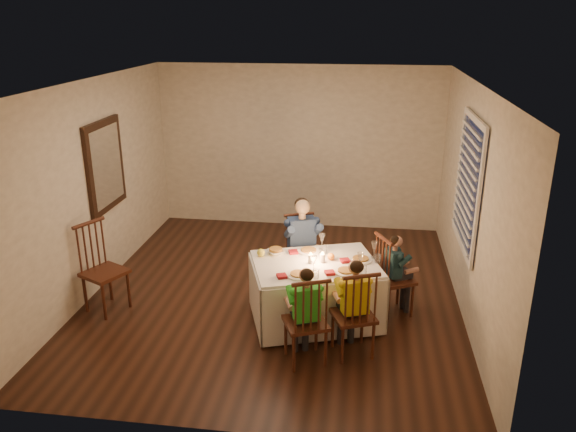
# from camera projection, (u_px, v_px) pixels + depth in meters

# --- Properties ---
(ground) EXTENTS (5.00, 5.00, 0.00)m
(ground) POSITION_uv_depth(u_px,v_px,m) (275.00, 293.00, 7.06)
(ground) COLOR black
(ground) RESTS_ON ground
(wall_left) EXTENTS (0.02, 5.00, 2.60)m
(wall_left) POSITION_uv_depth(u_px,v_px,m) (94.00, 188.00, 6.90)
(wall_left) COLOR silver
(wall_left) RESTS_ON ground
(wall_right) EXTENTS (0.02, 5.00, 2.60)m
(wall_right) POSITION_uv_depth(u_px,v_px,m) (471.00, 203.00, 6.32)
(wall_right) COLOR silver
(wall_right) RESTS_ON ground
(wall_back) EXTENTS (4.50, 0.02, 2.60)m
(wall_back) POSITION_uv_depth(u_px,v_px,m) (299.00, 148.00, 8.94)
(wall_back) COLOR silver
(wall_back) RESTS_ON ground
(ceiling) EXTENTS (5.00, 5.00, 0.00)m
(ceiling) POSITION_uv_depth(u_px,v_px,m) (273.00, 83.00, 6.17)
(ceiling) COLOR white
(ceiling) RESTS_ON wall_back
(dining_table) EXTENTS (1.63, 1.38, 0.69)m
(dining_table) POSITION_uv_depth(u_px,v_px,m) (315.00, 280.00, 6.28)
(dining_table) COLOR white
(dining_table) RESTS_ON ground
(chair_adult) EXTENTS (0.51, 0.50, 0.98)m
(chair_adult) POSITION_uv_depth(u_px,v_px,m) (302.00, 290.00, 7.16)
(chair_adult) COLOR #3D1710
(chair_adult) RESTS_ON ground
(chair_near_left) EXTENTS (0.52, 0.51, 0.98)m
(chair_near_left) POSITION_uv_depth(u_px,v_px,m) (305.00, 360.00, 5.70)
(chair_near_left) COLOR #3D1710
(chair_near_left) RESTS_ON ground
(chair_near_right) EXTENTS (0.52, 0.51, 0.98)m
(chair_near_right) POSITION_uv_depth(u_px,v_px,m) (352.00, 353.00, 5.83)
(chair_near_right) COLOR #3D1710
(chair_near_right) RESTS_ON ground
(chair_end) EXTENTS (0.52, 0.53, 0.98)m
(chair_end) POSITION_uv_depth(u_px,v_px,m) (392.00, 312.00, 6.62)
(chair_end) COLOR #3D1710
(chair_end) RESTS_ON ground
(chair_extra) EXTENTS (0.58, 0.59, 1.08)m
(chair_extra) POSITION_uv_depth(u_px,v_px,m) (109.00, 309.00, 6.69)
(chair_extra) COLOR #3D1710
(chair_extra) RESTS_ON ground
(adult) EXTENTS (0.55, 0.53, 1.22)m
(adult) POSITION_uv_depth(u_px,v_px,m) (302.00, 290.00, 7.16)
(adult) COLOR navy
(adult) RESTS_ON ground
(child_green) EXTENTS (0.43, 0.41, 1.04)m
(child_green) POSITION_uv_depth(u_px,v_px,m) (305.00, 360.00, 5.70)
(child_green) COLOR green
(child_green) RESTS_ON ground
(child_yellow) EXTENTS (0.44, 0.43, 1.06)m
(child_yellow) POSITION_uv_depth(u_px,v_px,m) (352.00, 353.00, 5.83)
(child_yellow) COLOR gold
(child_yellow) RESTS_ON ground
(child_teal) EXTENTS (0.38, 0.39, 0.97)m
(child_teal) POSITION_uv_depth(u_px,v_px,m) (392.00, 312.00, 6.62)
(child_teal) COLOR #17313A
(child_teal) RESTS_ON ground
(setting_adult) EXTENTS (0.33, 0.33, 0.02)m
(setting_adult) POSITION_uv_depth(u_px,v_px,m) (309.00, 251.00, 6.49)
(setting_adult) COLOR white
(setting_adult) RESTS_ON dining_table
(setting_green) EXTENTS (0.33, 0.33, 0.02)m
(setting_green) POSITION_uv_depth(u_px,v_px,m) (299.00, 275.00, 5.89)
(setting_green) COLOR white
(setting_green) RESTS_ON dining_table
(setting_yellow) EXTENTS (0.33, 0.33, 0.02)m
(setting_yellow) POSITION_uv_depth(u_px,v_px,m) (346.00, 272.00, 5.97)
(setting_yellow) COLOR white
(setting_yellow) RESTS_ON dining_table
(setting_teal) EXTENTS (0.33, 0.33, 0.02)m
(setting_teal) POSITION_uv_depth(u_px,v_px,m) (361.00, 260.00, 6.26)
(setting_teal) COLOR white
(setting_teal) RESTS_ON dining_table
(candle_left) EXTENTS (0.06, 0.06, 0.10)m
(candle_left) POSITION_uv_depth(u_px,v_px,m) (311.00, 259.00, 6.18)
(candle_left) COLOR white
(candle_left) RESTS_ON dining_table
(candle_right) EXTENTS (0.06, 0.06, 0.10)m
(candle_right) POSITION_uv_depth(u_px,v_px,m) (323.00, 258.00, 6.20)
(candle_right) COLOR white
(candle_right) RESTS_ON dining_table
(squash) EXTENTS (0.09, 0.09, 0.09)m
(squash) POSITION_uv_depth(u_px,v_px,m) (261.00, 253.00, 6.36)
(squash) COLOR #F6E940
(squash) RESTS_ON dining_table
(orange_fruit) EXTENTS (0.08, 0.08, 0.08)m
(orange_fruit) POSITION_uv_depth(u_px,v_px,m) (331.00, 257.00, 6.27)
(orange_fruit) COLOR orange
(orange_fruit) RESTS_ON dining_table
(serving_bowl) EXTENTS (0.27, 0.27, 0.05)m
(serving_bowl) POSITION_uv_depth(u_px,v_px,m) (276.00, 252.00, 6.43)
(serving_bowl) COLOR white
(serving_bowl) RESTS_ON dining_table
(wall_mirror) EXTENTS (0.06, 0.95, 1.15)m
(wall_mirror) POSITION_uv_depth(u_px,v_px,m) (105.00, 166.00, 7.11)
(wall_mirror) COLOR black
(wall_mirror) RESTS_ON wall_left
(window_blinds) EXTENTS (0.07, 1.34, 1.54)m
(window_blinds) POSITION_uv_depth(u_px,v_px,m) (467.00, 184.00, 6.36)
(window_blinds) COLOR black
(window_blinds) RESTS_ON wall_right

